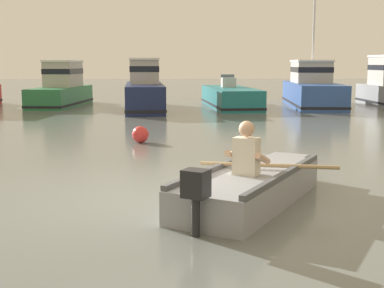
{
  "coord_description": "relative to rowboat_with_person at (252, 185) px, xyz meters",
  "views": [
    {
      "loc": [
        0.3,
        -7.66,
        1.97
      ],
      "look_at": [
        0.73,
        1.59,
        0.55
      ],
      "focal_mm": 49.52,
      "sensor_mm": 36.0,
      "label": 1
    }
  ],
  "objects": [
    {
      "name": "ground_plane",
      "position": [
        -1.49,
        0.35,
        -0.25
      ],
      "size": [
        120.0,
        120.0,
        0.0
      ],
      "primitive_type": "plane",
      "color": "slate"
    },
    {
      "name": "moored_boat_navy",
      "position": [
        -2.19,
        15.53,
        0.57
      ],
      "size": [
        1.91,
        6.39,
        2.19
      ],
      "color": "#19234C",
      "rests_on": "ground"
    },
    {
      "name": "moored_boat_blue",
      "position": [
        5.46,
        16.89,
        0.55
      ],
      "size": [
        2.68,
        6.86,
        4.8
      ],
      "color": "#2D519E",
      "rests_on": "ground"
    },
    {
      "name": "rowboat_with_person",
      "position": [
        0.0,
        0.0,
        0.0
      ],
      "size": [
        2.55,
        3.43,
        1.19
      ],
      "color": "gray",
      "rests_on": "ground"
    },
    {
      "name": "moored_boat_green",
      "position": [
        -6.12,
        17.67,
        0.52
      ],
      "size": [
        2.26,
        5.46,
        2.11
      ],
      "color": "#287042",
      "rests_on": "ground"
    },
    {
      "name": "moored_boat_teal",
      "position": [
        1.64,
        16.59,
        0.17
      ],
      "size": [
        2.23,
        6.36,
        1.45
      ],
      "color": "#1E727A",
      "rests_on": "ground"
    },
    {
      "name": "mooring_buoy",
      "position": [
        -1.88,
        5.81,
        -0.04
      ],
      "size": [
        0.42,
        0.42,
        0.42
      ],
      "primitive_type": "sphere",
      "color": "red",
      "rests_on": "ground"
    }
  ]
}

